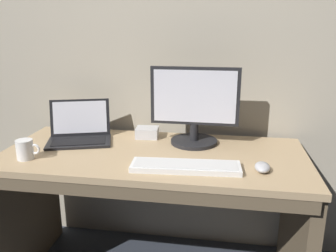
# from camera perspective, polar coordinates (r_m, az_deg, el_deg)

# --- Properties ---
(desk) EXTENTS (1.51, 0.68, 0.74)m
(desk) POSITION_cam_1_polar(r_m,az_deg,el_deg) (1.85, -2.40, -11.25)
(desk) COLOR tan
(desk) RESTS_ON ground
(laptop_black) EXTENTS (0.39, 0.34, 0.21)m
(laptop_black) POSITION_cam_1_polar(r_m,az_deg,el_deg) (1.97, -14.21, -1.05)
(laptop_black) COLOR black
(laptop_black) RESTS_ON desk
(external_monitor) EXTENTS (0.46, 0.25, 0.41)m
(external_monitor) POSITION_cam_1_polar(r_m,az_deg,el_deg) (1.83, 4.34, 2.77)
(external_monitor) COLOR black
(external_monitor) RESTS_ON desk
(wired_keyboard) EXTENTS (0.49, 0.17, 0.03)m
(wired_keyboard) POSITION_cam_1_polar(r_m,az_deg,el_deg) (1.55, 2.87, -6.59)
(wired_keyboard) COLOR white
(wired_keyboard) RESTS_ON desk
(computer_mouse) EXTENTS (0.07, 0.10, 0.04)m
(computer_mouse) POSITION_cam_1_polar(r_m,az_deg,el_deg) (1.58, 15.12, -6.48)
(computer_mouse) COLOR #B7B7BC
(computer_mouse) RESTS_ON desk
(external_drive_box) EXTENTS (0.13, 0.11, 0.06)m
(external_drive_box) POSITION_cam_1_polar(r_m,az_deg,el_deg) (1.97, -3.40, -1.06)
(external_drive_box) COLOR silver
(external_drive_box) RESTS_ON desk
(coffee_mug) EXTENTS (0.12, 0.08, 0.09)m
(coffee_mug) POSITION_cam_1_polar(r_m,az_deg,el_deg) (1.78, -22.21, -3.56)
(coffee_mug) COLOR white
(coffee_mug) RESTS_ON desk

